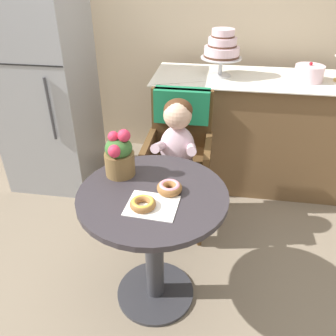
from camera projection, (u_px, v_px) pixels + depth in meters
name	position (u px, v px, depth m)	size (l,w,h in m)	color
ground_plane	(156.00, 293.00, 2.00)	(8.00, 8.00, 0.00)	gray
back_wall	(194.00, 1.00, 2.84)	(4.80, 0.10, 2.70)	#C1AD8E
cafe_table	(154.00, 227.00, 1.73)	(0.72, 0.72, 0.72)	#332D33
wicker_chair	(180.00, 140.00, 2.25)	(0.42, 0.45, 0.95)	brown
seated_child	(177.00, 146.00, 2.10)	(0.27, 0.32, 0.73)	silver
paper_napkin	(152.00, 206.00, 1.53)	(0.23, 0.19, 0.00)	white
donut_front	(169.00, 187.00, 1.61)	(0.12, 0.12, 0.05)	#936033
donut_mid	(143.00, 203.00, 1.52)	(0.12, 0.12, 0.04)	#936033
flower_vase	(119.00, 155.00, 1.70)	(0.15, 0.16, 0.25)	brown
display_counter	(251.00, 132.00, 2.78)	(1.56, 0.62, 0.90)	brown
tiered_cake_stand	(222.00, 48.00, 2.47)	(0.30, 0.30, 0.33)	silver
round_layer_cake	(309.00, 73.00, 2.45)	(0.20, 0.20, 0.13)	silver
refrigerator	(45.00, 82.00, 2.61)	(0.64, 0.63, 1.70)	#9EA0A5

